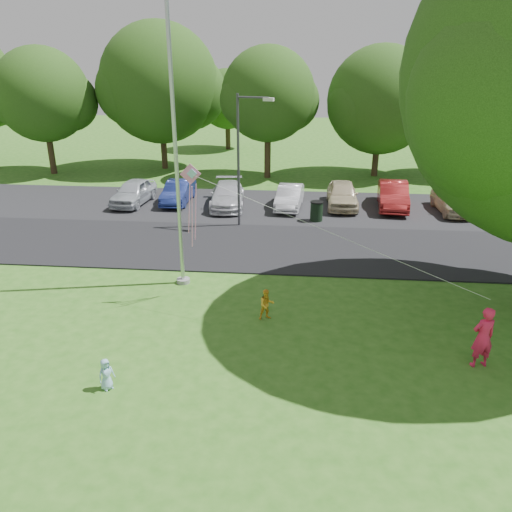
# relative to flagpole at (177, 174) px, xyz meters

# --- Properties ---
(ground) EXTENTS (120.00, 120.00, 0.00)m
(ground) POSITION_rel_flagpole_xyz_m (3.50, -5.00, -4.17)
(ground) COLOR #2F661A
(ground) RESTS_ON ground
(park_road) EXTENTS (60.00, 6.00, 0.06)m
(park_road) POSITION_rel_flagpole_xyz_m (3.50, 4.00, -4.14)
(park_road) COLOR black
(park_road) RESTS_ON ground
(parking_strip) EXTENTS (42.00, 7.00, 0.06)m
(parking_strip) POSITION_rel_flagpole_xyz_m (3.50, 10.50, -4.14)
(parking_strip) COLOR black
(parking_strip) RESTS_ON ground
(flagpole) EXTENTS (0.50, 0.50, 10.00)m
(flagpole) POSITION_rel_flagpole_xyz_m (0.00, 0.00, 0.00)
(flagpole) COLOR #B7BABF
(flagpole) RESTS_ON ground
(street_lamp) EXTENTS (1.78, 0.57, 6.42)m
(street_lamp) POSITION_rel_flagpole_xyz_m (1.52, 6.89, -0.31)
(street_lamp) COLOR #3F3F44
(street_lamp) RESTS_ON ground
(trash_can) EXTENTS (0.68, 0.68, 1.08)m
(trash_can) POSITION_rel_flagpole_xyz_m (5.17, 8.00, -3.62)
(trash_can) COLOR black
(trash_can) RESTS_ON ground
(tree_row) EXTENTS (64.35, 11.94, 10.88)m
(tree_row) POSITION_rel_flagpole_xyz_m (5.09, 19.23, 1.55)
(tree_row) COLOR #332316
(tree_row) RESTS_ON ground
(horizon_trees) EXTENTS (77.46, 7.20, 7.02)m
(horizon_trees) POSITION_rel_flagpole_xyz_m (7.56, 28.88, 0.14)
(horizon_trees) COLOR #332316
(horizon_trees) RESTS_ON ground
(parked_cars) EXTENTS (19.65, 5.15, 1.45)m
(parked_cars) POSITION_rel_flagpole_xyz_m (3.69, 10.46, -3.43)
(parked_cars) COLOR #B2B7BF
(parked_cars) RESTS_ON ground
(woman) EXTENTS (0.75, 0.60, 1.81)m
(woman) POSITION_rel_flagpole_xyz_m (9.42, -4.61, -3.26)
(woman) COLOR #E71E4E
(woman) RESTS_ON ground
(child_yellow) EXTENTS (0.62, 0.56, 1.05)m
(child_yellow) POSITION_rel_flagpole_xyz_m (3.36, -2.50, -3.64)
(child_yellow) COLOR yellow
(child_yellow) RESTS_ON ground
(child_blue) EXTENTS (0.49, 0.50, 0.88)m
(child_blue) POSITION_rel_flagpole_xyz_m (-0.47, -6.57, -3.73)
(child_blue) COLOR #91C1DF
(child_blue) RESTS_ON ground
(kite) EXTENTS (9.00, 3.67, 2.95)m
(kite) POSITION_rel_flagpole_xyz_m (0.99, -1.32, -0.15)
(kite) COLOR pink
(kite) RESTS_ON ground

